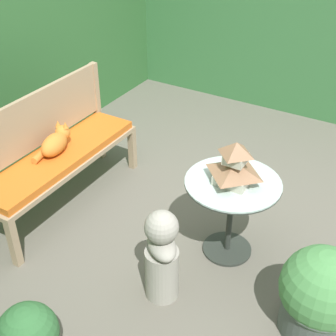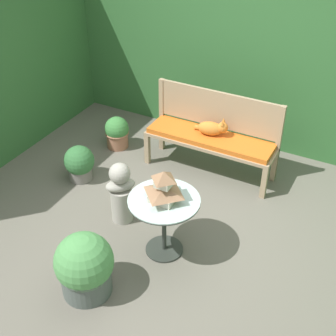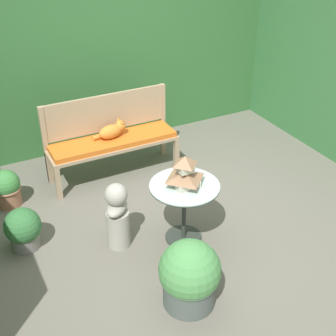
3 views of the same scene
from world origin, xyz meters
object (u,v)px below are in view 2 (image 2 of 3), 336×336
garden_bench (210,141)px  pagoda_birdhouse (164,188)px  patio_table (164,211)px  potted_plant_table_far (85,267)px  cat (212,128)px  potted_plant_table_near (117,132)px  garden_bust (121,192)px  potted_plant_hedge_corner (79,163)px

garden_bench → pagoda_birdhouse: bearing=-83.5°
patio_table → potted_plant_table_far: (-0.37, -0.78, -0.20)m
cat → pagoda_birdhouse: (0.16, -1.50, 0.19)m
garden_bench → potted_plant_table_far: 2.26m
cat → potted_plant_table_near: size_ratio=0.98×
garden_bench → pagoda_birdhouse: (0.17, -1.47, 0.35)m
pagoda_birdhouse → potted_plant_table_far: (-0.37, -0.78, -0.48)m
garden_bust → potted_plant_table_far: (0.25, -0.99, -0.05)m
potted_plant_hedge_corner → cat: bearing=34.8°
garden_bench → garden_bust: bearing=-109.9°
garden_bust → potted_plant_table_near: size_ratio=1.65×
potted_plant_hedge_corner → pagoda_birdhouse: bearing=-22.1°
potted_plant_table_far → potted_plant_table_near: bearing=116.5°
garden_bench → potted_plant_table_near: size_ratio=3.66×
garden_bust → potted_plant_table_near: garden_bust is taller
pagoda_birdhouse → potted_plant_table_far: bearing=-115.7°
potted_plant_hedge_corner → potted_plant_table_near: potted_plant_hedge_corner is taller
patio_table → potted_plant_table_near: patio_table is taller
pagoda_birdhouse → potted_plant_hedge_corner: size_ratio=0.72×
cat → potted_plant_table_far: 2.31m
potted_plant_hedge_corner → potted_plant_table_near: bearing=90.4°
potted_plant_table_near → garden_bust: bearing=-55.0°
potted_plant_hedge_corner → potted_plant_table_far: size_ratio=0.70×
potted_plant_table_near → cat: bearing=3.5°
garden_bust → potted_plant_table_far: size_ratio=1.13×
garden_bench → potted_plant_table_near: bearing=-178.0°
potted_plant_table_near → garden_bench: bearing=2.0°
garden_bench → patio_table: patio_table is taller
cat → potted_plant_table_far: (-0.21, -2.28, -0.29)m
pagoda_birdhouse → garden_bust: 0.78m
cat → pagoda_birdhouse: pagoda_birdhouse is taller
pagoda_birdhouse → patio_table: bearing=-90.1°
garden_bench → cat: bearing=80.3°
garden_bench → patio_table: 1.48m
patio_table → garden_bust: (-0.62, 0.21, -0.15)m
cat → patio_table: cat is taller
potted_plant_table_near → potted_plant_table_far: bearing=-63.5°
garden_bench → patio_table: bearing=-83.5°
patio_table → garden_bust: size_ratio=0.96×
garden_bench → potted_plant_hedge_corner: 1.58m
cat → potted_plant_table_far: cat is taller
cat → garden_bust: cat is taller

